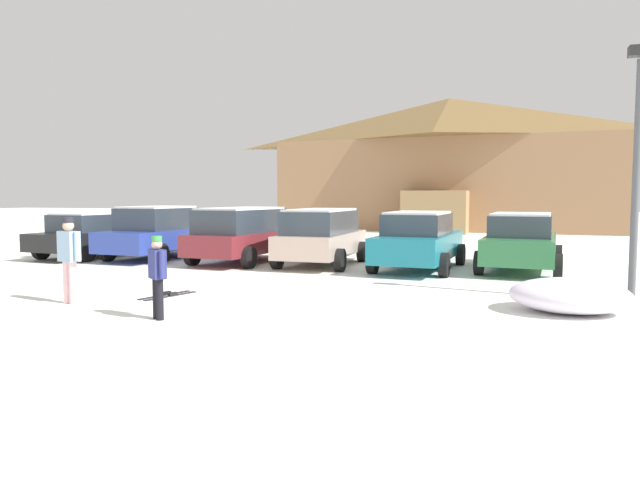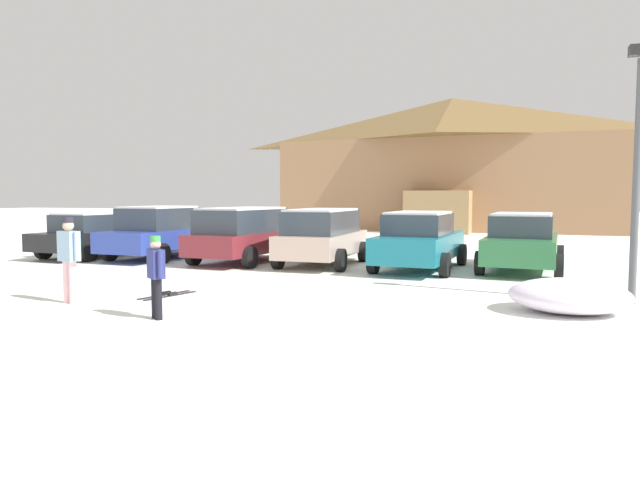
% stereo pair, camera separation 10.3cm
% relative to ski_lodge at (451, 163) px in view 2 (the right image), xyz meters
% --- Properties ---
extents(ground, '(160.00, 160.00, 0.00)m').
position_rel_ski_lodge_xyz_m(ground, '(-1.67, -32.69, -4.24)').
color(ground, white).
extents(ski_lodge, '(21.33, 11.46, 8.37)m').
position_rel_ski_lodge_xyz_m(ski_lodge, '(0.00, 0.00, 0.00)').
color(ski_lodge, '#956D4B').
rests_on(ski_lodge, ground).
extents(parked_black_sedan, '(2.43, 4.69, 1.52)m').
position_rel_ski_lodge_xyz_m(parked_black_sedan, '(-10.04, -21.60, -3.46)').
color(parked_black_sedan, black).
rests_on(parked_black_sedan, ground).
extents(parked_blue_hatchback, '(2.44, 4.80, 1.75)m').
position_rel_ski_lodge_xyz_m(parked_blue_hatchback, '(-7.56, -21.36, -3.37)').
color(parked_blue_hatchback, '#2B3F9C').
rests_on(parked_blue_hatchback, ground).
extents(parked_maroon_van, '(2.44, 4.41, 1.72)m').
position_rel_ski_lodge_xyz_m(parked_maroon_van, '(-4.43, -21.65, -3.32)').
color(parked_maroon_van, maroon).
rests_on(parked_maroon_van, ground).
extents(parked_beige_suv, '(2.12, 4.13, 1.70)m').
position_rel_ski_lodge_xyz_m(parked_beige_suv, '(-1.84, -21.60, -3.33)').
color(parked_beige_suv, '#BCA292').
rests_on(parked_beige_suv, ground).
extents(parked_teal_hatchback, '(2.39, 4.76, 1.64)m').
position_rel_ski_lodge_xyz_m(parked_teal_hatchback, '(1.08, -21.70, -3.41)').
color(parked_teal_hatchback, '#1A7588').
rests_on(parked_teal_hatchback, ground).
extents(parked_green_coupe, '(2.45, 4.69, 1.61)m').
position_rel_ski_lodge_xyz_m(parked_green_coupe, '(3.84, -21.14, -3.42)').
color(parked_green_coupe, '#2C6E40').
rests_on(parked_green_coupe, ground).
extents(skier_adult_in_blue_parka, '(0.60, 0.33, 1.67)m').
position_rel_ski_lodge_xyz_m(skier_adult_in_blue_parka, '(-4.62, -28.96, -3.30)').
color(skier_adult_in_blue_parka, beige).
rests_on(skier_adult_in_blue_parka, ground).
extents(skier_teen_in_navy_coat, '(0.44, 0.36, 1.41)m').
position_rel_ski_lodge_xyz_m(skier_teen_in_navy_coat, '(-2.20, -29.68, -3.45)').
color(skier_teen_in_navy_coat, black).
rests_on(skier_teen_in_navy_coat, ground).
extents(pair_of_skis, '(0.68, 1.34, 0.08)m').
position_rel_ski_lodge_xyz_m(pair_of_skis, '(-3.29, -27.65, -4.22)').
color(pair_of_skis, '#28242D').
rests_on(pair_of_skis, ground).
extents(lamp_post, '(0.44, 0.24, 4.89)m').
position_rel_ski_lodge_xyz_m(lamp_post, '(5.72, -25.65, -1.46)').
color(lamp_post, '#515459').
rests_on(lamp_post, ground).
extents(plowed_snow_pile, '(2.07, 1.66, 0.61)m').
position_rel_ski_lodge_xyz_m(plowed_snow_pile, '(4.47, -26.97, -3.94)').
color(plowed_snow_pile, white).
rests_on(plowed_snow_pile, ground).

